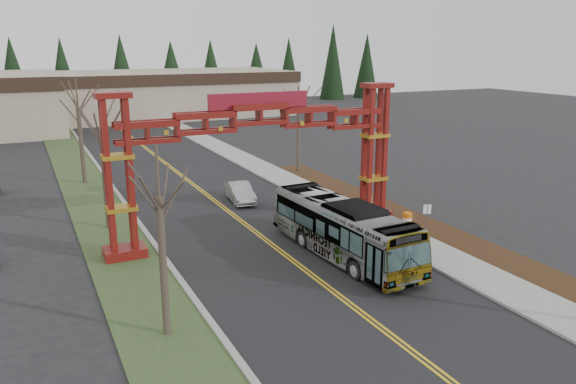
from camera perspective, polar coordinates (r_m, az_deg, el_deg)
road at (r=40.23m, az=-6.69°, el=-1.50°), size 12.00×110.00×0.02m
lane_line_left at (r=40.19m, az=-6.85°, el=-1.50°), size 0.12×100.00×0.01m
lane_line_right at (r=40.26m, az=-6.53°, el=-1.46°), size 0.12×100.00×0.01m
curb_right at (r=42.51m, az=1.16°, el=-0.42°), size 0.30×110.00×0.15m
sidewalk_right at (r=43.16m, az=2.88°, el=-0.20°), size 2.60×110.00×0.14m
landscape_strip at (r=33.19m, az=19.48°, el=-5.76°), size 2.60×50.00×0.12m
grass_median at (r=38.51m, az=-18.01°, el=-2.85°), size 4.00×110.00×0.08m
curb_left at (r=38.76m, az=-15.31°, el=-2.48°), size 0.30×110.00×0.15m
gateway_arch at (r=32.51m, az=-2.92°, el=5.48°), size 18.20×1.60×8.90m
retail_building_east at (r=94.55m, az=-12.08°, el=9.80°), size 38.00×20.30×7.00m
conifer_treeline at (r=104.46m, az=-19.10°, el=11.41°), size 116.10×5.60×13.00m
transit_bus at (r=30.51m, az=5.53°, el=-3.76°), size 3.21×11.35×3.13m
silver_sedan at (r=41.24m, az=-4.91°, el=-0.05°), size 1.98×4.42×1.41m
bare_tree_median_near at (r=21.47m, az=-12.97°, el=-0.59°), size 2.99×2.99×7.70m
bare_tree_median_mid at (r=35.81m, az=-18.47°, el=5.93°), size 3.45×3.45×8.50m
bare_tree_median_far at (r=48.60m, az=-20.56°, el=7.95°), size 3.49×3.49×8.56m
bare_tree_right_far at (r=50.10m, az=1.06°, el=8.22°), size 3.24×3.24×7.66m
street_sign at (r=34.27m, az=13.93°, el=-2.18°), size 0.45×0.22×2.06m
barrel_south at (r=35.78m, az=12.02°, el=-2.91°), size 0.59×0.59×1.10m
barrel_mid at (r=40.47m, az=7.78°, el=-0.63°), size 0.60×0.60×1.12m
barrel_north at (r=40.45m, az=8.17°, el=-0.79°), size 0.50×0.50×0.94m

